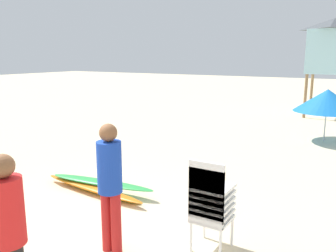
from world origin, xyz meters
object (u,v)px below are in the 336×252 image
Objects in this scene: beach_umbrella_left at (327,100)px; lifeguard_far_right at (8,228)px; lifeguard_near_center at (110,180)px; stacked_plastic_chairs at (210,200)px; lifeguard_tower at (332,46)px; surfboard_pile at (97,187)px.

lifeguard_far_right is at bearing -99.91° from beach_umbrella_left.
lifeguard_near_center reaches higher than lifeguard_far_right.
stacked_plastic_chairs is at bearing -94.03° from beach_umbrella_left.
beach_umbrella_left is at bearing -84.22° from lifeguard_tower.
lifeguard_tower reaches higher than lifeguard_far_right.
stacked_plastic_chairs is at bearing -90.21° from lifeguard_tower.
surfboard_pile is 1.45× the size of lifeguard_far_right.
lifeguard_near_center is 13.08m from lifeguard_tower.
surfboard_pile is at bearing -103.44° from lifeguard_tower.
lifeguard_near_center reaches higher than beach_umbrella_left.
lifeguard_near_center is at bearing -42.61° from surfboard_pile.
stacked_plastic_chairs is 0.52× the size of surfboard_pile.
stacked_plastic_chairs is at bearing -16.42° from surfboard_pile.
lifeguard_far_right is at bearing -94.75° from lifeguard_tower.
surfboard_pile is (-2.69, 0.79, -0.62)m from stacked_plastic_chairs.
lifeguard_near_center is at bearing 89.00° from lifeguard_far_right.
stacked_plastic_chairs is 0.32× the size of lifeguard_tower.
stacked_plastic_chairs is 0.74× the size of lifeguard_near_center.
surfboard_pile is at bearing 137.39° from lifeguard_near_center.
beach_umbrella_left is at bearing 85.97° from stacked_plastic_chairs.
surfboard_pile is at bearing 118.15° from lifeguard_far_right.
stacked_plastic_chairs reaches higher than surfboard_pile.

